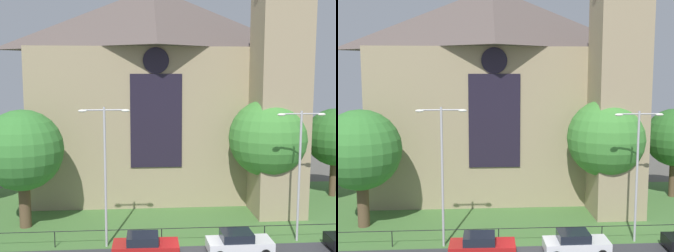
% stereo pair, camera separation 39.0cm
% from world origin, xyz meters
% --- Properties ---
extents(ground, '(160.00, 160.00, 0.00)m').
position_xyz_m(ground, '(0.00, 10.00, 0.00)').
color(ground, '#56544C').
extents(grass_verge, '(120.00, 20.00, 0.01)m').
position_xyz_m(grass_verge, '(0.00, 8.00, 0.00)').
color(grass_verge, '#477538').
rests_on(grass_verge, ground).
extents(church_building, '(23.20, 16.20, 26.00)m').
position_xyz_m(church_building, '(-0.64, 15.60, 10.27)').
color(church_building, tan).
rests_on(church_building, ground).
extents(iron_railing, '(28.97, 0.07, 1.13)m').
position_xyz_m(iron_railing, '(-1.42, 2.50, 0.97)').
color(iron_railing, black).
rests_on(iron_railing, ground).
extents(tree_right_near, '(6.40, 6.40, 9.67)m').
position_xyz_m(tree_right_near, '(7.64, 7.98, 6.41)').
color(tree_right_near, '#4C3823').
rests_on(tree_right_near, ground).
extents(tree_left_near, '(6.12, 6.12, 9.05)m').
position_xyz_m(tree_left_near, '(-11.64, 6.55, 5.94)').
color(tree_left_near, brown).
rests_on(tree_left_near, ground).
extents(tree_right_far, '(5.46, 5.46, 8.48)m').
position_xyz_m(tree_right_far, '(15.73, 12.74, 5.71)').
color(tree_right_far, brown).
rests_on(tree_right_far, ground).
extents(streetlamp_near, '(3.37, 0.26, 9.51)m').
position_xyz_m(streetlamp_near, '(-5.17, 2.40, 5.93)').
color(streetlamp_near, '#B2B2B7').
rests_on(streetlamp_near, ground).
extents(streetlamp_far, '(3.37, 0.26, 9.17)m').
position_xyz_m(streetlamp_far, '(8.10, 2.40, 5.75)').
color(streetlamp_far, '#B2B2B7').
rests_on(streetlamp_far, ground).
extents(parked_car_red, '(4.24, 2.11, 1.51)m').
position_xyz_m(parked_car_red, '(-2.59, 0.53, 0.74)').
color(parked_car_red, '#B21919').
rests_on(parked_car_red, ground).
extents(parked_car_white, '(4.22, 2.05, 1.51)m').
position_xyz_m(parked_car_white, '(3.49, 0.58, 0.74)').
color(parked_car_white, silver).
rests_on(parked_car_white, ground).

